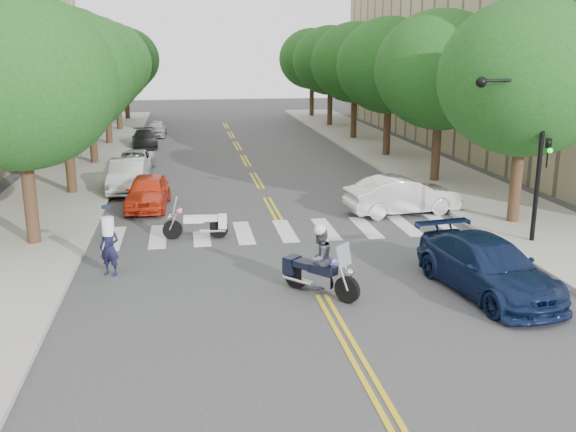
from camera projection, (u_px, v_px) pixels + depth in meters
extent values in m
plane|color=#38383A|center=(321.00, 295.00, 17.68)|extent=(140.00, 140.00, 0.00)
cube|color=#9E9991|center=(83.00, 164.00, 37.21)|extent=(5.00, 60.00, 0.15)
cube|color=#9E9991|center=(397.00, 155.00, 40.12)|extent=(5.00, 60.00, 0.15)
cylinder|color=#382316|center=(30.00, 199.00, 21.64)|extent=(0.44, 0.44, 3.32)
ellipsoid|color=#1C4614|center=(18.00, 81.00, 20.64)|extent=(6.40, 6.40, 5.76)
cylinder|color=#382316|center=(70.00, 160.00, 29.27)|extent=(0.44, 0.44, 3.32)
ellipsoid|color=#1C4614|center=(62.00, 72.00, 28.28)|extent=(6.40, 6.40, 5.76)
cylinder|color=#382316|center=(93.00, 136.00, 36.91)|extent=(0.44, 0.44, 3.32)
ellipsoid|color=#1C4614|center=(87.00, 67.00, 35.92)|extent=(6.40, 6.40, 5.76)
cylinder|color=#382316|center=(108.00, 121.00, 44.55)|extent=(0.44, 0.44, 3.32)
ellipsoid|color=#1C4614|center=(104.00, 63.00, 43.56)|extent=(6.40, 6.40, 5.76)
cylinder|color=#382316|center=(119.00, 110.00, 52.19)|extent=(0.44, 0.44, 3.32)
ellipsoid|color=#1C4614|center=(116.00, 61.00, 51.19)|extent=(6.40, 6.40, 5.76)
cylinder|color=#382316|center=(127.00, 102.00, 59.83)|extent=(0.44, 0.44, 3.32)
ellipsoid|color=#1C4614|center=(124.00, 59.00, 58.83)|extent=(6.40, 6.40, 5.76)
cylinder|color=#382316|center=(516.00, 182.00, 24.33)|extent=(0.44, 0.44, 3.32)
ellipsoid|color=#1C4614|center=(525.00, 77.00, 23.34)|extent=(6.40, 6.40, 5.76)
cylinder|color=#382316|center=(436.00, 150.00, 31.97)|extent=(0.44, 0.44, 3.32)
ellipsoid|color=#1C4614|center=(441.00, 70.00, 30.98)|extent=(6.40, 6.40, 5.76)
cylinder|color=#382316|center=(387.00, 130.00, 39.61)|extent=(0.44, 0.44, 3.32)
ellipsoid|color=#1C4614|center=(389.00, 66.00, 38.62)|extent=(6.40, 6.40, 5.76)
cylinder|color=#382316|center=(354.00, 117.00, 47.25)|extent=(0.44, 0.44, 3.32)
ellipsoid|color=#1C4614|center=(355.00, 63.00, 46.25)|extent=(6.40, 6.40, 5.76)
cylinder|color=#382316|center=(330.00, 107.00, 54.89)|extent=(0.44, 0.44, 3.32)
ellipsoid|color=#1C4614|center=(331.00, 60.00, 53.89)|extent=(6.40, 6.40, 5.76)
cylinder|color=#382316|center=(312.00, 100.00, 62.52)|extent=(0.44, 0.44, 3.32)
ellipsoid|color=#1C4614|center=(312.00, 59.00, 61.53)|extent=(6.40, 6.40, 5.76)
cylinder|color=black|center=(540.00, 159.00, 21.51)|extent=(0.16, 0.16, 6.00)
cylinder|color=black|center=(513.00, 80.00, 20.67)|extent=(2.40, 0.10, 0.10)
sphere|color=black|center=(481.00, 82.00, 20.51)|extent=(0.36, 0.36, 0.36)
imported|color=black|center=(547.00, 153.00, 21.50)|extent=(0.16, 0.20, 1.00)
sphere|color=#0CCC26|center=(550.00, 151.00, 21.33)|extent=(0.18, 0.18, 0.18)
cylinder|color=black|center=(347.00, 290.00, 17.09)|extent=(0.60, 0.66, 0.74)
cylinder|color=black|center=(296.00, 275.00, 18.17)|extent=(0.64, 0.69, 0.74)
cube|color=silver|center=(319.00, 278.00, 17.63)|extent=(0.91, 0.97, 0.35)
cube|color=black|center=(323.00, 269.00, 17.50)|extent=(0.80, 0.83, 0.24)
cube|color=black|center=(306.00, 264.00, 17.86)|extent=(0.72, 0.74, 0.17)
cube|color=black|center=(292.00, 265.00, 18.19)|extent=(0.58, 0.56, 0.49)
cube|color=#8C99A5|center=(344.00, 255.00, 16.94)|extent=(0.52, 0.49, 0.60)
cube|color=red|center=(341.00, 260.00, 17.20)|extent=(0.15, 0.15, 0.09)
cube|color=#0C26E5|center=(335.00, 262.00, 17.01)|extent=(0.15, 0.15, 0.09)
imported|color=#474C56|center=(320.00, 258.00, 17.49)|extent=(1.06, 1.04, 1.72)
sphere|color=silver|center=(320.00, 230.00, 17.28)|extent=(0.33, 0.33, 0.33)
cylinder|color=black|center=(172.00, 230.00, 22.80)|extent=(0.70, 0.19, 0.69)
cylinder|color=black|center=(218.00, 228.00, 22.95)|extent=(0.70, 0.23, 0.69)
cube|color=silver|center=(197.00, 226.00, 22.85)|extent=(0.94, 0.38, 0.33)
cube|color=white|center=(194.00, 219.00, 22.78)|extent=(0.74, 0.41, 0.22)
cube|color=white|center=(210.00, 218.00, 22.82)|extent=(0.59, 0.44, 0.16)
cube|color=white|center=(223.00, 221.00, 22.90)|extent=(0.33, 0.47, 0.46)
cube|color=#8C99A5|center=(175.00, 206.00, 22.59)|extent=(0.19, 0.52, 0.56)
cube|color=red|center=(180.00, 211.00, 22.54)|extent=(0.11, 0.11, 0.08)
cube|color=#0C26E5|center=(180.00, 210.00, 22.77)|extent=(0.11, 0.11, 0.08)
imported|color=black|center=(109.00, 247.00, 19.07)|extent=(0.75, 0.64, 1.73)
imported|color=white|center=(402.00, 195.00, 26.18)|extent=(4.85, 2.22, 1.54)
imported|color=#0E1B3E|center=(488.00, 267.00, 17.71)|extent=(2.88, 5.47, 1.51)
imported|color=red|center=(148.00, 192.00, 27.13)|extent=(1.95, 4.28, 1.42)
imported|color=silver|center=(128.00, 175.00, 30.37)|extent=(1.64, 4.57, 1.50)
imported|color=#ABADB3|center=(135.00, 161.00, 35.19)|extent=(2.06, 4.17, 1.14)
imported|color=black|center=(145.00, 139.00, 43.78)|extent=(1.98, 4.15, 1.17)
imported|color=#9E9DA2|center=(156.00, 129.00, 49.01)|extent=(1.52, 3.62, 1.22)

